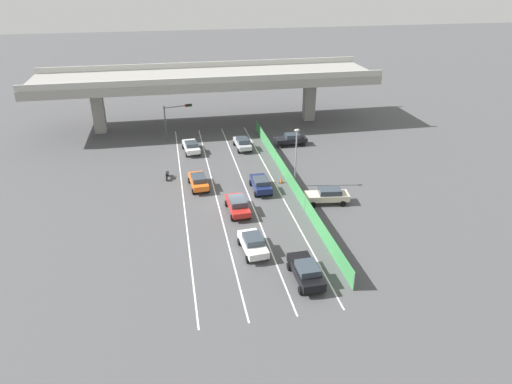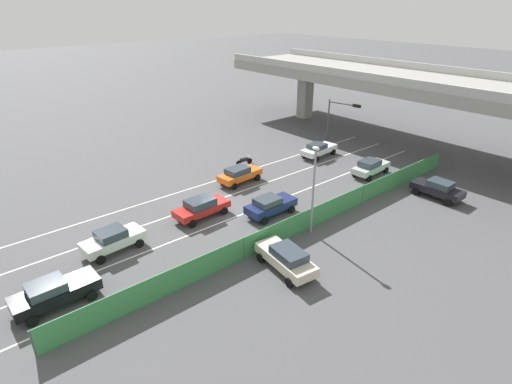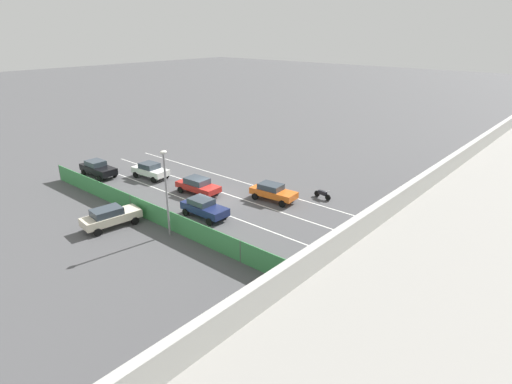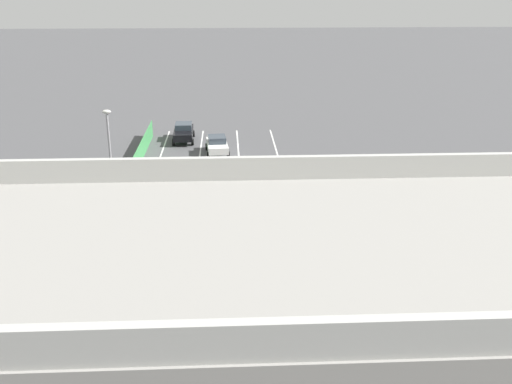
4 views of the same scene
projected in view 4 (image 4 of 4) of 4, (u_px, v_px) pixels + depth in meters
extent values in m
plane|color=#4C4C4F|center=(218.00, 188.00, 45.74)|extent=(300.00, 300.00, 0.00)
cube|color=silver|center=(292.00, 203.00, 42.62)|extent=(0.14, 43.16, 0.01)
cube|color=silver|center=(243.00, 204.00, 42.46)|extent=(0.14, 43.16, 0.01)
cube|color=silver|center=(193.00, 205.00, 42.29)|extent=(0.14, 43.16, 0.01)
cube|color=silver|center=(143.00, 206.00, 42.13)|extent=(0.14, 43.16, 0.01)
cube|color=gray|center=(204.00, 261.00, 17.74)|extent=(51.09, 11.98, 1.19)
cube|color=#B2B2AD|center=(208.00, 169.00, 22.77)|extent=(51.09, 0.30, 0.90)
cube|color=#B2B2AD|center=(193.00, 342.00, 11.98)|extent=(51.09, 0.30, 0.90)
cube|color=#3D8E4C|center=(120.00, 195.00, 41.77)|extent=(0.06, 39.16, 1.66)
cylinder|color=#4C514C|center=(152.00, 128.00, 60.15)|extent=(0.10, 0.10, 1.66)
cylinder|color=#4C514C|center=(134.00, 167.00, 47.90)|extent=(0.10, 0.10, 1.66)
cylinder|color=#4C514C|center=(103.00, 233.00, 35.65)|extent=(0.10, 0.10, 1.66)
cylinder|color=#4C514C|center=(39.00, 367.00, 23.40)|extent=(0.10, 0.10, 1.66)
cube|color=black|center=(184.00, 133.00, 58.41)|extent=(1.91, 4.73, 0.69)
cube|color=#333D47|center=(183.00, 126.00, 58.59)|extent=(1.64, 2.00, 0.53)
cylinder|color=black|center=(193.00, 142.00, 57.14)|extent=(0.23, 0.64, 0.64)
cylinder|color=black|center=(174.00, 142.00, 57.02)|extent=(0.23, 0.64, 0.64)
cylinder|color=black|center=(193.00, 134.00, 60.14)|extent=(0.23, 0.64, 0.64)
cylinder|color=black|center=(175.00, 134.00, 60.02)|extent=(0.23, 0.64, 0.64)
cube|color=white|center=(283.00, 277.00, 30.51)|extent=(2.20, 4.78, 0.58)
cube|color=#333D47|center=(282.00, 264.00, 30.73)|extent=(1.72, 2.02, 0.48)
cylinder|color=black|center=(307.00, 299.00, 29.32)|extent=(0.28, 0.66, 0.64)
cylinder|color=black|center=(271.00, 302.00, 29.08)|extent=(0.28, 0.66, 0.64)
cylinder|color=black|center=(294.00, 270.00, 32.25)|extent=(0.28, 0.66, 0.64)
cylinder|color=black|center=(261.00, 272.00, 32.01)|extent=(0.28, 0.66, 0.64)
cube|color=silver|center=(217.00, 146.00, 54.11)|extent=(2.12, 4.38, 0.63)
cube|color=#333D47|center=(217.00, 139.00, 54.00)|extent=(1.71, 2.01, 0.56)
cylinder|color=black|center=(228.00, 155.00, 53.04)|extent=(0.27, 0.66, 0.64)
cylinder|color=black|center=(209.00, 156.00, 52.82)|extent=(0.27, 0.66, 0.64)
cylinder|color=black|center=(226.00, 146.00, 55.73)|extent=(0.27, 0.66, 0.64)
cylinder|color=black|center=(207.00, 147.00, 55.51)|extent=(0.27, 0.66, 0.64)
cube|color=#B7BABC|center=(146.00, 280.00, 30.27)|extent=(1.93, 4.57, 0.58)
cube|color=#333D47|center=(146.00, 266.00, 30.41)|extent=(1.60, 2.18, 0.57)
cylinder|color=black|center=(162.00, 302.00, 29.08)|extent=(0.25, 0.65, 0.64)
cylinder|color=black|center=(127.00, 304.00, 28.92)|extent=(0.25, 0.65, 0.64)
cylinder|color=black|center=(165.00, 273.00, 31.93)|extent=(0.25, 0.65, 0.64)
cylinder|color=black|center=(133.00, 274.00, 31.77)|extent=(0.25, 0.65, 0.64)
cube|color=navy|center=(172.00, 191.00, 42.76)|extent=(1.76, 4.37, 0.64)
cube|color=#333D47|center=(172.00, 181.00, 42.94)|extent=(1.55, 2.01, 0.49)
cylinder|color=black|center=(183.00, 204.00, 41.57)|extent=(0.22, 0.64, 0.64)
cylinder|color=black|center=(158.00, 204.00, 41.49)|extent=(0.22, 0.64, 0.64)
cylinder|color=black|center=(185.00, 190.00, 44.36)|extent=(0.22, 0.64, 0.64)
cylinder|color=black|center=(162.00, 190.00, 44.28)|extent=(0.22, 0.64, 0.64)
cube|color=orange|center=(267.00, 200.00, 41.12)|extent=(2.07, 4.57, 0.60)
cube|color=#333D47|center=(267.00, 190.00, 41.21)|extent=(1.68, 2.27, 0.52)
cylinder|color=black|center=(283.00, 213.00, 39.97)|extent=(0.27, 0.66, 0.64)
cylinder|color=black|center=(258.00, 214.00, 39.76)|extent=(0.27, 0.66, 0.64)
cylinder|color=black|center=(276.00, 198.00, 42.79)|extent=(0.27, 0.66, 0.64)
cylinder|color=black|center=(252.00, 199.00, 42.57)|extent=(0.27, 0.66, 0.64)
cube|color=red|center=(218.00, 171.00, 47.17)|extent=(2.02, 4.68, 0.56)
cube|color=#333D47|center=(218.00, 164.00, 47.09)|extent=(1.69, 2.32, 0.58)
cylinder|color=black|center=(231.00, 182.00, 45.94)|extent=(0.25, 0.65, 0.64)
cylinder|color=black|center=(207.00, 183.00, 45.78)|extent=(0.25, 0.65, 0.64)
cylinder|color=black|center=(229.00, 170.00, 48.86)|extent=(0.25, 0.65, 0.64)
cylinder|color=black|center=(207.00, 171.00, 48.70)|extent=(0.25, 0.65, 0.64)
cylinder|color=black|center=(323.00, 227.00, 37.78)|extent=(0.18, 0.61, 0.60)
cylinder|color=black|center=(323.00, 219.00, 39.05)|extent=(0.18, 0.61, 0.60)
cube|color=black|center=(323.00, 219.00, 38.32)|extent=(0.41, 0.95, 0.36)
cylinder|color=#B2B2B2|center=(324.00, 218.00, 37.67)|extent=(0.60, 0.11, 0.03)
cube|color=beige|center=(97.00, 173.00, 46.56)|extent=(4.82, 2.31, 0.65)
cube|color=#333D47|center=(92.00, 166.00, 46.37)|extent=(2.47, 1.81, 0.55)
cylinder|color=black|center=(120.00, 176.00, 47.44)|extent=(0.66, 0.30, 0.64)
cylinder|color=black|center=(114.00, 183.00, 45.79)|extent=(0.66, 0.30, 0.64)
cylinder|color=black|center=(82.00, 175.00, 47.65)|extent=(0.66, 0.30, 0.64)
cylinder|color=black|center=(74.00, 182.00, 46.01)|extent=(0.66, 0.30, 0.64)
cube|color=black|center=(8.00, 284.00, 29.88)|extent=(4.40, 1.82, 0.60)
cube|color=#333D47|center=(2.00, 273.00, 29.67)|extent=(1.98, 1.58, 0.57)
cylinder|color=black|center=(44.00, 282.00, 30.95)|extent=(0.64, 0.23, 0.64)
cylinder|color=black|center=(34.00, 300.00, 29.29)|extent=(0.64, 0.23, 0.64)
cylinder|color=#47474C|center=(368.00, 293.00, 25.34)|extent=(0.18, 0.18, 5.18)
cylinder|color=#47474C|center=(328.00, 250.00, 24.07)|extent=(3.84, 0.97, 0.12)
cube|color=black|center=(291.00, 255.00, 23.68)|extent=(1.00, 0.48, 0.32)
sphere|color=red|center=(297.00, 252.00, 23.90)|extent=(0.20, 0.20, 0.20)
sphere|color=#3B2806|center=(290.00, 253.00, 23.83)|extent=(0.20, 0.20, 0.20)
sphere|color=black|center=(283.00, 254.00, 23.75)|extent=(0.20, 0.20, 0.20)
cylinder|color=gray|center=(111.00, 160.00, 41.39)|extent=(0.16, 0.16, 6.51)
ellipsoid|color=silver|center=(107.00, 112.00, 40.22)|extent=(0.60, 0.36, 0.28)
cone|color=orange|center=(130.00, 205.00, 41.35)|extent=(0.36, 0.36, 0.72)
cube|color=black|center=(131.00, 209.00, 41.46)|extent=(0.47, 0.47, 0.03)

